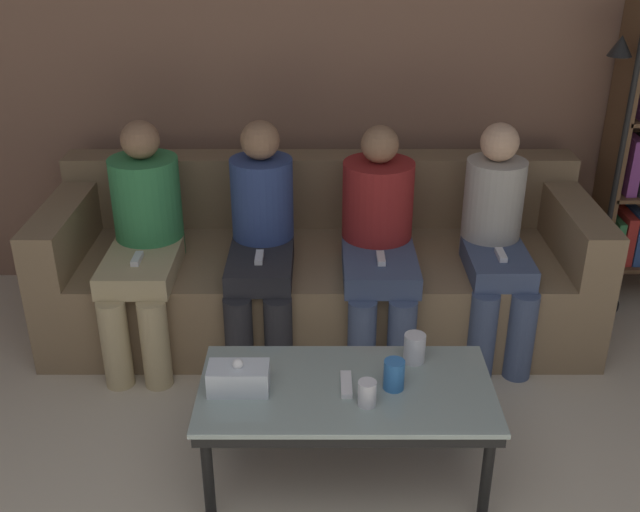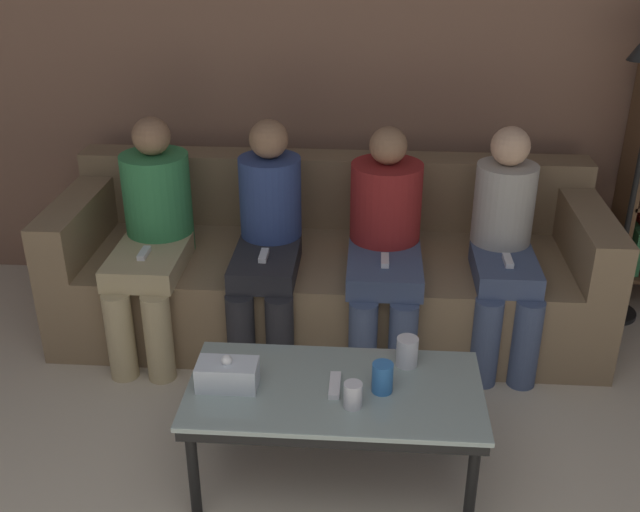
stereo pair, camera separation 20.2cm
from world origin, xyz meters
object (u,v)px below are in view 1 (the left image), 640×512
at_px(seated_person_mid_right, 379,236).
at_px(seated_person_right_end, 496,237).
at_px(coffee_table, 346,397).
at_px(cup_far_center, 415,348).
at_px(tissue_box, 239,378).
at_px(seated_person_mid_left, 261,236).
at_px(cup_near_right, 394,375).
at_px(cup_near_left, 367,393).
at_px(standing_lamp, 629,125).
at_px(couch, 320,269).
at_px(seated_person_left_end, 144,235).
at_px(game_remote, 346,384).

relative_size(seated_person_mid_right, seated_person_right_end, 0.99).
height_order(coffee_table, cup_far_center, cup_far_center).
bearing_deg(tissue_box, seated_person_mid_left, 89.26).
bearing_deg(tissue_box, cup_near_right, 1.24).
bearing_deg(seated_person_mid_right, cup_far_center, -84.49).
distance_m(cup_near_left, seated_person_right_end, 1.30).
relative_size(cup_near_left, seated_person_mid_left, 0.09).
xyz_separation_m(standing_lamp, seated_person_mid_right, (-1.27, -0.39, -0.43)).
relative_size(couch, tissue_box, 12.27).
relative_size(cup_near_left, seated_person_mid_right, 0.09).
distance_m(standing_lamp, seated_person_mid_left, 1.92).
bearing_deg(standing_lamp, tissue_box, -142.34).
distance_m(couch, seated_person_mid_left, 0.46).
distance_m(seated_person_left_end, seated_person_mid_left, 0.56).
relative_size(couch, cup_near_right, 23.47).
relative_size(tissue_box, seated_person_mid_right, 0.20).
relative_size(cup_near_left, standing_lamp, 0.06).
distance_m(cup_near_right, cup_far_center, 0.20).
distance_m(cup_far_center, seated_person_mid_right, 0.85).
bearing_deg(cup_far_center, coffee_table, -147.74).
bearing_deg(cup_near_right, cup_far_center, 61.67).
xyz_separation_m(couch, standing_lamp, (1.55, 0.17, 0.72)).
bearing_deg(seated_person_right_end, cup_near_left, -121.26).
bearing_deg(game_remote, cup_far_center, 32.26).
xyz_separation_m(game_remote, seated_person_left_end, (-0.94, 1.00, 0.15)).
distance_m(cup_near_left, cup_near_right, 0.14).
distance_m(couch, cup_far_center, 1.14).
bearing_deg(coffee_table, seated_person_mid_left, 110.61).
height_order(cup_near_left, standing_lamp, standing_lamp).
bearing_deg(standing_lamp, seated_person_mid_left, -167.60).
height_order(cup_near_right, seated_person_right_end, seated_person_right_end).
distance_m(couch, coffee_table, 1.24).
bearing_deg(seated_person_right_end, seated_person_left_end, -179.91).
bearing_deg(couch, coffee_table, -85.54).
bearing_deg(seated_person_left_end, seated_person_right_end, 0.09).
xyz_separation_m(seated_person_mid_right, seated_person_right_end, (0.56, -0.00, -0.01)).
bearing_deg(seated_person_mid_right, cup_near_left, -95.92).
distance_m(cup_near_right, seated_person_mid_right, 1.02).
bearing_deg(cup_near_left, seated_person_right_end, 58.74).
distance_m(cup_near_left, cup_far_center, 0.34).
bearing_deg(game_remote, cup_near_left, -56.99).
xyz_separation_m(cup_far_center, game_remote, (-0.26, -0.17, -0.05)).
bearing_deg(seated_person_mid_right, game_remote, -100.36).
height_order(tissue_box, seated_person_mid_right, seated_person_mid_right).
xyz_separation_m(cup_near_left, tissue_box, (-0.46, 0.09, 0.00)).
bearing_deg(cup_near_left, seated_person_left_end, 132.16).
bearing_deg(standing_lamp, coffee_table, -136.01).
xyz_separation_m(cup_near_right, seated_person_right_end, (0.57, 1.01, 0.08)).
distance_m(tissue_box, game_remote, 0.39).
bearing_deg(seated_person_mid_right, seated_person_left_end, -179.85).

